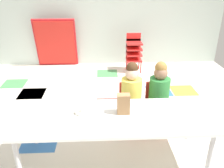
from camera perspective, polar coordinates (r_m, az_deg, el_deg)
ground_plane at (r=3.43m, az=-0.36°, el=-8.67°), size 5.24×5.02×0.02m
back_wall at (r=5.41m, az=-1.50°, el=17.50°), size 5.24×0.10×2.44m
craft_table at (r=2.49m, az=0.49°, el=-8.51°), size 2.03×0.72×0.55m
seated_child_near_camera at (r=3.00m, az=4.72°, el=-1.44°), size 0.32×0.32×0.92m
seated_child_middle_seat at (r=3.07m, az=11.33°, el=-1.28°), size 0.32×0.32×0.92m
kid_chair_red_stack at (r=5.07m, az=5.29°, el=8.15°), size 0.32×0.30×0.80m
folded_activity_table at (r=5.43m, az=-13.38°, el=9.58°), size 0.90×0.29×1.09m
paper_bag_brown at (r=2.46m, az=2.79°, el=-4.84°), size 0.13×0.09×0.22m
paper_plate_near_edge at (r=2.52m, az=-7.80°, el=-7.07°), size 0.18×0.18×0.01m
paper_plate_center_table at (r=2.36m, az=-9.44°, el=-9.66°), size 0.18×0.18×0.01m
donut_powdered_on_plate at (r=2.51m, az=-7.83°, el=-6.66°), size 0.11×0.11×0.03m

